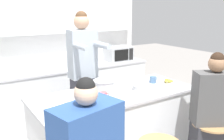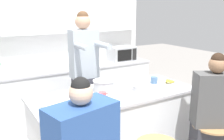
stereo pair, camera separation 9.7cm
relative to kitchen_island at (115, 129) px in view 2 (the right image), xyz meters
name	(u,v)px [view 2 (the right image)]	position (x,y,z in m)	size (l,w,h in m)	color
wall_back	(59,27)	(0.00, 1.86, 1.08)	(3.28, 0.22, 2.70)	white
back_counter	(68,93)	(0.00, 1.56, -0.01)	(3.05, 0.63, 0.91)	silver
kitchen_island	(115,129)	(0.00, 0.00, 0.00)	(1.92, 0.79, 0.92)	black
person_cooking	(85,79)	(-0.08, 0.67, 0.46)	(0.37, 0.59, 1.82)	#383842
person_seated_near	(211,123)	(0.77, -0.73, 0.18)	(0.47, 0.42, 1.42)	#333338
cooking_pot	(104,86)	(-0.09, 0.11, 0.52)	(0.34, 0.26, 0.13)	#B7BABC
fruit_bowl	(141,88)	(0.30, -0.08, 0.48)	(0.19, 0.19, 0.06)	#B7BABC
mixing_bowl_steel	(52,106)	(-0.78, -0.09, 0.48)	(0.22, 0.22, 0.06)	white
coffee_cup_near	(103,96)	(-0.25, -0.14, 0.50)	(0.11, 0.08, 0.09)	#DB4C51
coffee_cup_far	(154,80)	(0.62, 0.06, 0.49)	(0.12, 0.09, 0.08)	#4C7099
banana_bunch	(169,81)	(0.80, -0.04, 0.48)	(0.16, 0.12, 0.05)	yellow
microwave	(122,54)	(1.07, 1.51, 0.58)	(0.48, 0.33, 0.26)	#B2B5B7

